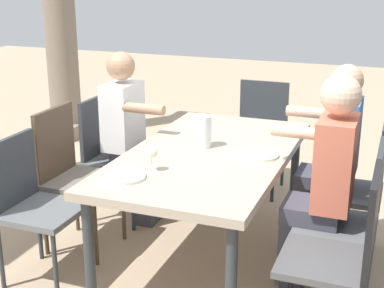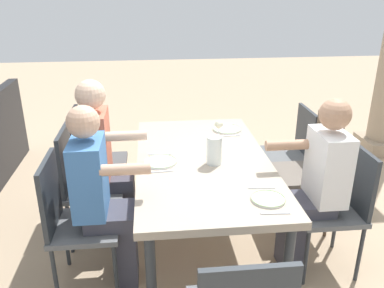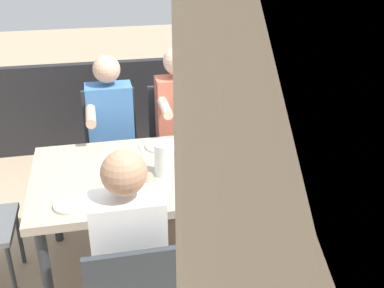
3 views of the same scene
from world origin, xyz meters
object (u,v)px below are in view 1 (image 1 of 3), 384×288
chair_west_south (343,250)px  water_pitcher (203,133)px  chair_mid_north (72,169)px  wine_glass_0 (152,153)px  chair_east_south (361,182)px  stone_column_far (59,15)px  chair_mid_south (353,214)px  diner_woman_green (322,180)px  dining_table (209,161)px  chair_west_north (32,200)px  diner_man_white (131,133)px  plate_2 (197,121)px  chair_head_east (260,129)px  plate_1 (259,155)px  chair_east_north (111,150)px  diner_guest_third (330,155)px  plate_0 (123,176)px

chair_west_south → water_pitcher: size_ratio=4.57×
chair_west_south → chair_mid_north: chair_mid_north is taller
wine_glass_0 → water_pitcher: size_ratio=0.71×
chair_east_south → stone_column_far: stone_column_far is taller
chair_mid_south → diner_woman_green: (0.00, 0.18, 0.18)m
dining_table → wine_glass_0: size_ratio=12.13×
chair_west_north → chair_mid_south: chair_mid_south is taller
diner_man_white → chair_mid_south: bearing=-107.8°
chair_mid_south → diner_woman_green: bearing=89.1°
plate_2 → stone_column_far: bearing=55.8°
chair_mid_north → chair_head_east: size_ratio=1.05×
stone_column_far → plate_2: size_ratio=13.13×
chair_mid_south → chair_west_north: bearing=103.8°
diner_woman_green → plate_1: (0.20, 0.41, 0.03)m
chair_mid_south → plate_2: chair_mid_south is taller
chair_east_north → chair_head_east: size_ratio=1.00×
diner_woman_green → plate_2: 1.31m
diner_guest_third → chair_west_south: bearing=-168.2°
chair_head_east → diner_man_white: size_ratio=0.72×
chair_west_south → wine_glass_0: chair_west_south is taller
wine_glass_0 → plate_2: (1.07, 0.12, -0.10)m
chair_mid_south → water_pitcher: 1.05m
chair_east_south → chair_east_north: bearing=90.0°
chair_west_south → chair_east_south: bearing=0.0°
dining_table → chair_head_east: (1.31, 0.00, -0.14)m
chair_east_south → plate_0: bearing=128.5°
diner_guest_third → chair_east_south: bearing=-90.9°
chair_west_south → chair_mid_north: (0.44, 1.81, 0.02)m
diner_guest_third → plate_1: bearing=130.4°
chair_mid_north → plate_0: size_ratio=3.83×
chair_east_south → plate_2: bearing=77.4°
chair_mid_north → stone_column_far: size_ratio=0.35×
diner_man_white → stone_column_far: stone_column_far is taller
chair_mid_south → plate_0: chair_mid_south is taller
chair_east_south → plate_1: size_ratio=3.86×
chair_east_south → chair_head_east: chair_east_south is taller
chair_east_south → chair_west_south: bearing=-180.0°
plate_2 → water_pitcher: 0.60m
chair_east_north → diner_man_white: (-0.00, -0.18, 0.15)m
chair_west_south → wine_glass_0: size_ratio=6.41×
diner_man_white → chair_west_south: bearing=-120.7°
chair_head_east → wine_glass_0: bearing=173.8°
dining_table → chair_west_south: (-0.62, -0.91, -0.14)m
chair_mid_south → diner_man_white: 1.72m
chair_east_north → plate_2: 0.69m
chair_west_south → diner_guest_third: 1.01m
dining_table → diner_woman_green: (-0.17, -0.73, 0.04)m
diner_woman_green → plate_1: size_ratio=5.40×
plate_1 → diner_woman_green: bearing=-115.4°
chair_west_north → diner_man_white: 1.00m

